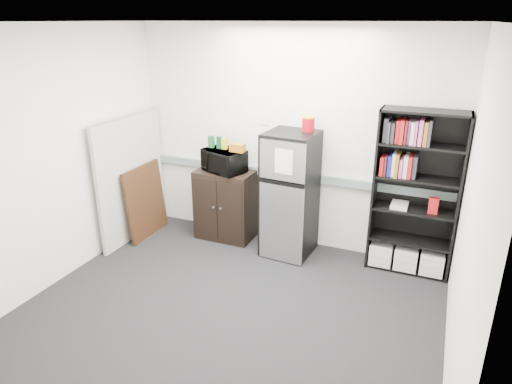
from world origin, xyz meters
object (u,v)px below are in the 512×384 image
Objects in this scene: bookshelf at (415,195)px; refrigerator at (290,195)px; cabinet at (226,204)px; cubicle_partition at (132,177)px; microwave at (224,161)px.

bookshelf reaches higher than refrigerator.
cabinet is at bearing -178.40° from bookshelf.
cubicle_partition is 3.14× the size of microwave.
cabinet is 0.95m from refrigerator.
cabinet is 0.60× the size of refrigerator.
cubicle_partition reaches higher than microwave.
cubicle_partition reaches higher than refrigerator.
microwave is (-2.30, -0.08, 0.14)m from bookshelf.
microwave is (1.13, 0.40, 0.25)m from cubicle_partition.
bookshelf reaches higher than cabinet.
cubicle_partition is 1.26m from cabinet.
refrigerator is at bearing -5.08° from cabinet.
microwave reaches higher than cabinet.
bookshelf is 2.31m from microwave.
bookshelf is at bearing 1.60° from cabinet.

